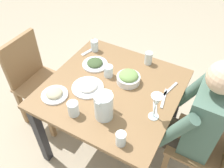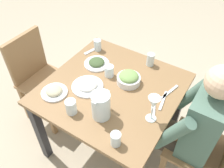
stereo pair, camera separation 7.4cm
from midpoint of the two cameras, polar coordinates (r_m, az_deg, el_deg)
ground_plane at (r=2.29m, az=0.98°, el=-13.64°), size 8.00×8.00×0.00m
dining_table at (r=1.80m, az=1.21°, el=-3.31°), size 0.94×0.94×0.72m
chair_near at (r=1.82m, az=23.97°, el=-14.31°), size 0.40×0.40×0.87m
chair_far at (r=2.25m, az=-16.42°, el=2.10°), size 0.40×0.40×0.87m
diner_near at (r=1.70m, az=18.90°, el=-9.06°), size 0.48×0.53×1.17m
water_pitcher at (r=1.48m, az=-1.22°, el=-5.23°), size 0.16×0.12×0.19m
salad_bowl at (r=1.73m, az=5.24°, el=1.35°), size 0.17×0.17×0.09m
plate_beans at (r=1.71m, az=-12.51°, el=-1.78°), size 0.19×0.19×0.05m
plate_dolmas at (r=1.90m, az=-2.59°, el=5.08°), size 0.20×0.20×0.05m
plate_yoghurt at (r=1.71m, az=-4.70°, el=-0.37°), size 0.23×0.23×0.05m
water_glass_by_pitcher at (r=1.39m, az=2.47°, el=-13.11°), size 0.06×0.06×0.09m
water_glass_far_left at (r=1.78m, az=0.50°, el=3.12°), size 0.07×0.07×0.09m
water_glass_far_right at (r=1.54m, az=-8.45°, el=-5.47°), size 0.07×0.07×0.10m
water_glass_near_right at (r=1.91m, az=10.33°, el=5.78°), size 0.06×0.06×0.10m
water_glass_center at (r=2.04m, az=-2.44°, el=9.30°), size 0.06×0.06×0.10m
wine_glass at (r=1.45m, az=11.38°, el=-4.75°), size 0.08×0.08×0.20m
fork_near at (r=2.06m, az=-3.69°, el=8.08°), size 0.17×0.07×0.01m
knife_near at (r=1.67m, az=13.41°, el=-3.92°), size 0.19×0.05×0.01m
fork_far at (r=1.62m, az=11.23°, el=-5.24°), size 0.17×0.09×0.01m
knife_far at (r=1.74m, az=14.90°, el=-1.85°), size 0.18×0.06×0.01m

